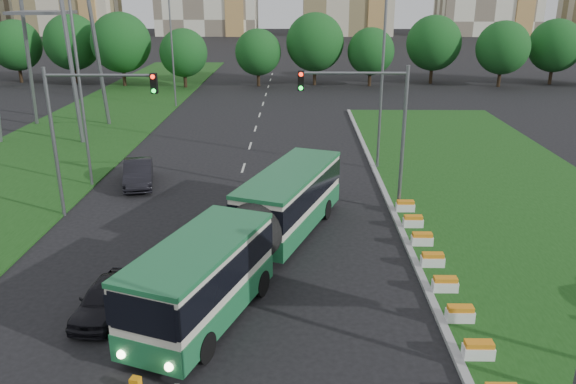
{
  "coord_description": "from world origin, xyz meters",
  "views": [
    {
      "loc": [
        0.68,
        -19.3,
        11.48
      ],
      "look_at": [
        0.3,
        5.7,
        2.6
      ],
      "focal_mm": 35.0,
      "sensor_mm": 36.0,
      "label": 1
    }
  ],
  "objects_px": {
    "articulated_bus": "(251,230)",
    "car_left_far": "(138,173)",
    "traffic_mast_left": "(82,119)",
    "traffic_mast_median": "(374,116)",
    "pedestrian": "(135,341)",
    "car_left_near": "(106,298)"
  },
  "relations": [
    {
      "from": "articulated_bus",
      "to": "car_left_far",
      "type": "relative_size",
      "value": 3.5
    },
    {
      "from": "car_left_far",
      "to": "traffic_mast_left",
      "type": "bearing_deg",
      "value": -115.27
    },
    {
      "from": "traffic_mast_median",
      "to": "articulated_bus",
      "type": "distance_m",
      "value": 9.79
    },
    {
      "from": "traffic_mast_median",
      "to": "pedestrian",
      "type": "xyz_separation_m",
      "value": [
        -9.28,
        -13.88,
        -4.5
      ]
    },
    {
      "from": "car_left_near",
      "to": "pedestrian",
      "type": "bearing_deg",
      "value": -51.41
    },
    {
      "from": "traffic_mast_median",
      "to": "traffic_mast_left",
      "type": "relative_size",
      "value": 1.0
    },
    {
      "from": "car_left_near",
      "to": "car_left_far",
      "type": "height_order",
      "value": "car_left_far"
    },
    {
      "from": "pedestrian",
      "to": "car_left_far",
      "type": "bearing_deg",
      "value": 5.74
    },
    {
      "from": "traffic_mast_median",
      "to": "car_left_far",
      "type": "xyz_separation_m",
      "value": [
        -14.04,
        4.21,
        -4.55
      ]
    },
    {
      "from": "car_left_near",
      "to": "articulated_bus",
      "type": "bearing_deg",
      "value": 44.5
    },
    {
      "from": "traffic_mast_left",
      "to": "pedestrian",
      "type": "height_order",
      "value": "traffic_mast_left"
    },
    {
      "from": "articulated_bus",
      "to": "traffic_mast_left",
      "type": "bearing_deg",
      "value": 167.75
    },
    {
      "from": "car_left_far",
      "to": "traffic_mast_median",
      "type": "bearing_deg",
      "value": -29.84
    },
    {
      "from": "articulated_bus",
      "to": "pedestrian",
      "type": "relative_size",
      "value": 9.97
    },
    {
      "from": "car_left_near",
      "to": "car_left_far",
      "type": "distance_m",
      "value": 15.38
    },
    {
      "from": "car_left_far",
      "to": "car_left_near",
      "type": "bearing_deg",
      "value": -92.59
    },
    {
      "from": "articulated_bus",
      "to": "car_left_far",
      "type": "distance_m",
      "value": 13.57
    },
    {
      "from": "traffic_mast_left",
      "to": "pedestrian",
      "type": "distance_m",
      "value": 14.85
    },
    {
      "from": "articulated_bus",
      "to": "car_left_near",
      "type": "height_order",
      "value": "articulated_bus"
    },
    {
      "from": "traffic_mast_median",
      "to": "articulated_bus",
      "type": "relative_size",
      "value": 0.47
    },
    {
      "from": "articulated_bus",
      "to": "traffic_mast_median",
      "type": "bearing_deg",
      "value": 68.09
    },
    {
      "from": "traffic_mast_left",
      "to": "pedestrian",
      "type": "xyz_separation_m",
      "value": [
        5.87,
        -12.88,
        -4.5
      ]
    }
  ]
}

